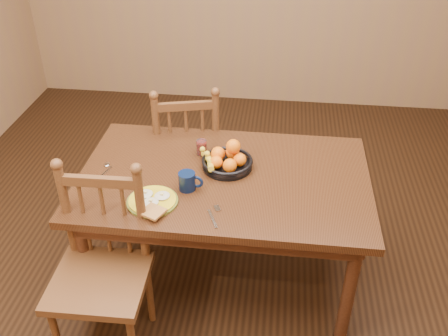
# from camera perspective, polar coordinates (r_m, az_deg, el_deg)

# --- Properties ---
(room) EXTENTS (4.52, 5.02, 2.72)m
(room) POSITION_cam_1_polar(r_m,az_deg,el_deg) (2.46, 0.00, 10.66)
(room) COLOR black
(room) RESTS_ON ground
(dining_table) EXTENTS (1.60, 1.00, 0.75)m
(dining_table) POSITION_cam_1_polar(r_m,az_deg,el_deg) (2.81, 0.00, -2.28)
(dining_table) COLOR black
(dining_table) RESTS_ON ground
(chair_far) EXTENTS (0.55, 0.54, 1.01)m
(chair_far) POSITION_cam_1_polar(r_m,az_deg,el_deg) (3.45, -4.29, 1.78)
(chair_far) COLOR #472615
(chair_far) RESTS_ON ground
(chair_near) EXTENTS (0.48, 0.46, 1.03)m
(chair_near) POSITION_cam_1_polar(r_m,az_deg,el_deg) (2.62, -13.83, -11.44)
(chair_near) COLOR #472615
(chair_near) RESTS_ON ground
(breakfast_plate) EXTENTS (0.26, 0.30, 0.04)m
(breakfast_plate) POSITION_cam_1_polar(r_m,az_deg,el_deg) (2.58, -8.17, -3.75)
(breakfast_plate) COLOR #59601E
(breakfast_plate) RESTS_ON dining_table
(fork) EXTENTS (0.07, 0.18, 0.00)m
(fork) POSITION_cam_1_polar(r_m,az_deg,el_deg) (2.48, -1.14, -5.40)
(fork) COLOR silver
(fork) RESTS_ON dining_table
(spoon) EXTENTS (0.05, 0.16, 0.01)m
(spoon) POSITION_cam_1_polar(r_m,az_deg,el_deg) (2.89, -13.29, 0.11)
(spoon) COLOR silver
(spoon) RESTS_ON dining_table
(coffee_mug) EXTENTS (0.13, 0.09, 0.10)m
(coffee_mug) POSITION_cam_1_polar(r_m,az_deg,el_deg) (2.63, -4.15, -1.50)
(coffee_mug) COLOR #091635
(coffee_mug) RESTS_ON dining_table
(juice_glass) EXTENTS (0.06, 0.06, 0.09)m
(juice_glass) POSITION_cam_1_polar(r_m,az_deg,el_deg) (2.92, -2.58, 2.33)
(juice_glass) COLOR silver
(juice_glass) RESTS_ON dining_table
(fruit_bowl) EXTENTS (0.32, 0.29, 0.17)m
(fruit_bowl) POSITION_cam_1_polar(r_m,az_deg,el_deg) (2.80, 0.29, 0.91)
(fruit_bowl) COLOR black
(fruit_bowl) RESTS_ON dining_table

